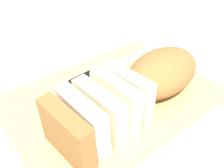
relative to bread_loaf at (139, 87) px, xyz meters
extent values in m
plane|color=silver|center=(0.03, -0.06, -0.06)|extent=(3.00, 3.00, 0.00)
cube|color=tan|center=(0.03, -0.06, -0.06)|extent=(0.45, 0.33, 0.02)
ellipsoid|color=#996633|center=(-0.07, -0.01, 0.00)|extent=(0.20, 0.14, 0.09)
cube|color=beige|center=(0.03, 0.00, 0.00)|extent=(0.04, 0.12, 0.09)
cube|color=beige|center=(0.07, 0.01, 0.00)|extent=(0.04, 0.12, 0.09)
cube|color=beige|center=(0.10, 0.02, 0.00)|extent=(0.04, 0.12, 0.09)
cube|color=beige|center=(0.14, 0.02, 0.00)|extent=(0.04, 0.12, 0.09)
cube|color=#996633|center=(0.17, 0.03, 0.00)|extent=(0.04, 0.12, 0.09)
cube|color=silver|center=(-0.10, -0.15, -0.04)|extent=(0.23, 0.05, 0.00)
cylinder|color=black|center=(0.05, -0.13, -0.03)|extent=(0.07, 0.03, 0.02)
cube|color=silver|center=(0.02, -0.13, -0.04)|extent=(0.02, 0.02, 0.02)
sphere|color=tan|center=(0.06, -0.09, -0.04)|extent=(0.01, 0.01, 0.01)
sphere|color=tan|center=(-0.02, -0.10, -0.04)|extent=(0.01, 0.01, 0.01)
sphere|color=tan|center=(-0.03, -0.05, -0.04)|extent=(0.00, 0.00, 0.00)
sphere|color=tan|center=(0.03, -0.01, -0.04)|extent=(0.00, 0.00, 0.00)
camera|label=1|loc=(0.27, 0.28, 0.30)|focal=40.05mm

